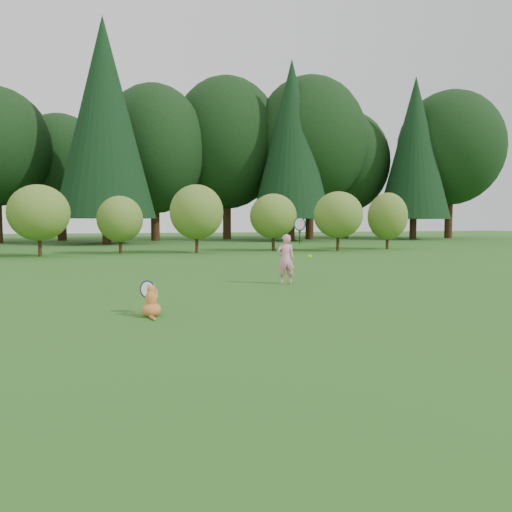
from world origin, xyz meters
name	(u,v)px	position (x,y,z in m)	size (l,w,h in m)	color
ground	(258,301)	(0.00, 0.00, 0.00)	(100.00, 100.00, 0.00)	#235818
shrub_row	(167,220)	(0.00, 13.00, 1.40)	(28.00, 3.00, 2.80)	#597A26
woodland_backdrop	(146,118)	(0.00, 23.00, 7.50)	(48.00, 10.00, 15.00)	black
child	(286,258)	(1.25, 2.06, 0.56)	(0.60, 0.38, 1.59)	pink
cat	(151,300)	(-1.83, -0.83, 0.23)	(0.41, 0.62, 0.62)	#C27D25
tennis_ball	(310,257)	(1.36, 1.03, 0.65)	(0.08, 0.08, 0.08)	#97C417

